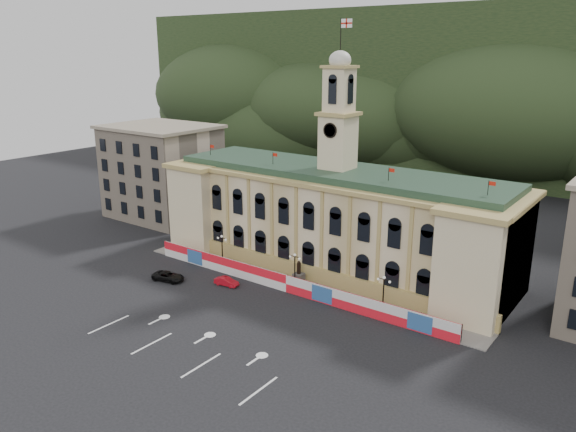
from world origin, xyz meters
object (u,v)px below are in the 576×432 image
Objects in this scene: lamp_center at (295,267)px; black_suv at (168,276)px; red_sedan at (226,282)px; statue at (299,277)px.

lamp_center reaches higher than black_suv.
red_sedan is at bearing -147.33° from lamp_center.
statue is 10.50m from red_sedan.
lamp_center is at bearing -74.08° from black_suv.
red_sedan is (-8.34, -5.35, -2.47)m from lamp_center.
black_suv reaches higher than red_sedan.
statue is 0.72× the size of lamp_center.
lamp_center is at bearing -90.00° from statue.
black_suv is (-16.49, -9.10, -2.39)m from lamp_center.
lamp_center is 1.35× the size of red_sedan.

